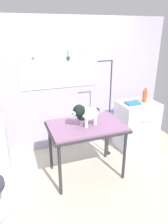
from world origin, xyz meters
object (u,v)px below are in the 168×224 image
(grooming_table, at_px, (86,130))
(cabinet_right, at_px, (136,125))
(grooming_arm, at_px, (109,114))
(dog, at_px, (86,114))
(soda_bottle, at_px, (145,96))

(grooming_table, height_order, cabinet_right, cabinet_right)
(cabinet_right, bearing_deg, grooming_arm, -175.20)
(grooming_table, distance_m, grooming_arm, 0.67)
(grooming_table, bearing_deg, cabinet_right, 20.48)
(dog, height_order, soda_bottle, dog)
(grooming_arm, bearing_deg, dog, -144.51)
(grooming_arm, relative_size, soda_bottle, 6.52)
(grooming_table, bearing_deg, grooming_arm, 34.59)
(soda_bottle, bearing_deg, grooming_arm, -176.45)
(grooming_arm, distance_m, cabinet_right, 0.69)
(dog, bearing_deg, soda_bottle, 19.34)
(grooming_table, distance_m, soda_bottle, 1.35)
(grooming_table, height_order, soda_bottle, soda_bottle)
(dog, relative_size, cabinet_right, 0.51)
(soda_bottle, bearing_deg, dog, -160.66)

